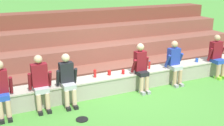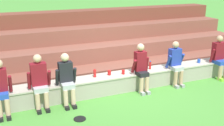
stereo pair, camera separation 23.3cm
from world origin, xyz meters
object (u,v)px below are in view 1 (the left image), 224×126
person_right_of_center (141,67)px  person_far_right (175,62)px  person_left_of_center (40,82)px  frisbee (82,119)px  person_center (68,79)px  person_rightmost_edge (217,55)px  water_bottle_near_right (220,55)px  water_bottle_near_left (95,73)px  water_bottle_mid_right (149,65)px  plastic_cup_right_end (123,72)px  plastic_cup_left_end (109,73)px  plastic_cup_middle (197,60)px  person_far_left (2,89)px

person_right_of_center → person_far_right: person_right_of_center is taller
person_left_of_center → frisbee: 1.32m
person_center → person_far_right: bearing=0.6°
person_center → person_rightmost_edge: 4.80m
person_center → person_right_of_center: person_right_of_center is taller
person_left_of_center → person_rightmost_edge: (5.44, -0.03, -0.01)m
person_center → water_bottle_near_right: person_center is taller
water_bottle_near_left → person_right_of_center: bearing=-15.2°
water_bottle_mid_right → plastic_cup_right_end: (-0.90, -0.08, -0.06)m
water_bottle_near_left → plastic_cup_right_end: water_bottle_near_left is taller
plastic_cup_left_end → plastic_cup_middle: bearing=-1.5°
person_rightmost_edge → plastic_cup_right_end: bearing=175.5°
person_left_of_center → plastic_cup_middle: size_ratio=11.12×
plastic_cup_left_end → frisbee: bearing=-135.5°
person_left_of_center → plastic_cup_left_end: bearing=9.1°
person_right_of_center → water_bottle_near_left: person_right_of_center is taller
frisbee → plastic_cup_left_end: bearing=44.5°
water_bottle_near_right → water_bottle_mid_right: (-2.69, 0.07, 0.02)m
person_left_of_center → person_center: size_ratio=1.03×
water_bottle_mid_right → person_left_of_center: bearing=-174.6°
person_center → frisbee: 1.09m
plastic_cup_middle → water_bottle_mid_right: bearing=177.5°
person_rightmost_edge → water_bottle_mid_right: size_ratio=5.52×
person_far_left → person_center: 1.49m
person_right_of_center → water_bottle_near_right: bearing=4.5°
plastic_cup_middle → person_far_left: bearing=-177.5°
person_rightmost_edge → plastic_cup_right_end: 3.17m
person_center → person_far_right: 3.21m
person_left_of_center → water_bottle_near_right: (5.87, 0.23, -0.13)m
frisbee → water_bottle_near_right: bearing=12.2°
plastic_cup_middle → person_right_of_center: bearing=-173.5°
person_center → plastic_cup_middle: (4.24, 0.26, -0.14)m
person_center → person_far_right: (3.21, 0.03, -0.00)m
plastic_cup_middle → frisbee: bearing=-165.1°
person_far_left → person_right_of_center: 3.56m
water_bottle_near_right → water_bottle_near_left: water_bottle_near_left is taller
person_rightmost_edge → water_bottle_mid_right: (-2.26, 0.33, -0.11)m
water_bottle_near_right → plastic_cup_middle: size_ratio=1.74×
person_rightmost_edge → plastic_cup_right_end: (-3.16, 0.25, -0.16)m
person_far_left → person_center: size_ratio=1.02×
person_center → frisbee: person_center is taller
person_far_right → person_rightmost_edge: (1.59, -0.03, 0.02)m
person_left_of_center → person_far_right: person_left_of_center is taller
water_bottle_mid_right → plastic_cup_right_end: bearing=-174.8°
person_center → water_bottle_near_right: size_ratio=6.20×
person_far_left → plastic_cup_middle: 5.74m
plastic_cup_right_end → water_bottle_near_left: bearing=173.3°
person_rightmost_edge → water_bottle_near_left: 3.97m
plastic_cup_middle → plastic_cup_left_end: 2.98m
water_bottle_near_right → person_far_left: bearing=-177.8°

